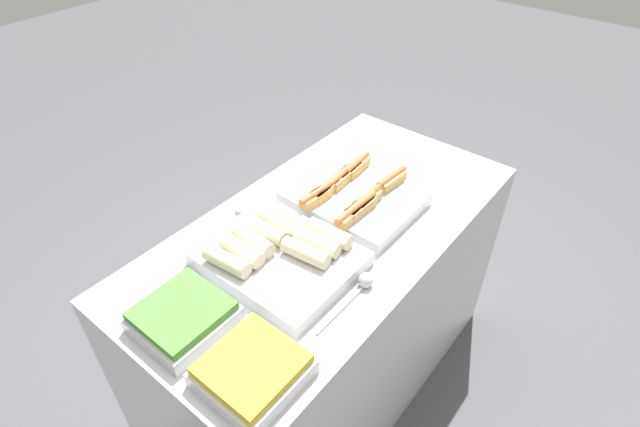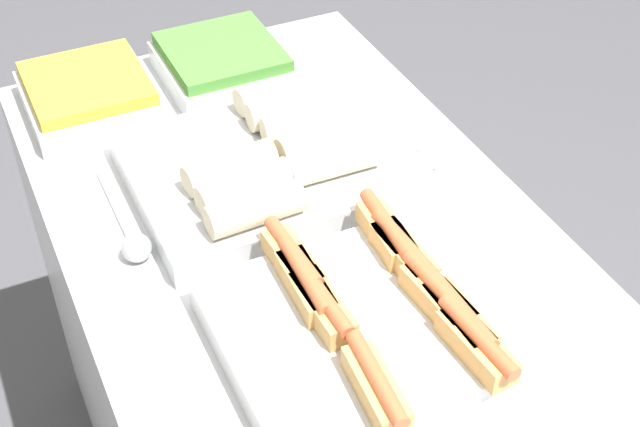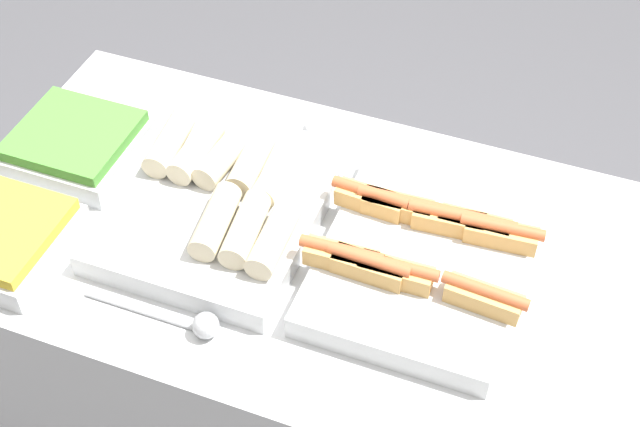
{
  "view_description": "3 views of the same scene",
  "coord_description": "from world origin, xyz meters",
  "px_view_note": "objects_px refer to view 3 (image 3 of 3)",
  "views": [
    {
      "loc": [
        -1.04,
        -0.81,
        2.03
      ],
      "look_at": [
        -0.04,
        0.0,
        0.99
      ],
      "focal_mm": 28.0,
      "sensor_mm": 36.0,
      "label": 1
    },
    {
      "loc": [
        0.89,
        -0.44,
        1.87
      ],
      "look_at": [
        -0.04,
        0.0,
        0.99
      ],
      "focal_mm": 50.0,
      "sensor_mm": 36.0,
      "label": 2
    },
    {
      "loc": [
        0.35,
        -1.04,
        2.16
      ],
      "look_at": [
        -0.04,
        0.0,
        0.99
      ],
      "focal_mm": 50.0,
      "sensor_mm": 36.0,
      "label": 3
    }
  ],
  "objects_px": {
    "tray_hotdogs": "(421,257)",
    "tray_wraps": "(224,199)",
    "serving_spoon_far": "(305,131)",
    "tray_side_back": "(76,144)",
    "serving_spoon_near": "(194,323)"
  },
  "relations": [
    {
      "from": "tray_hotdogs",
      "to": "tray_wraps",
      "type": "xyz_separation_m",
      "value": [
        -0.39,
        0.0,
        0.0
      ]
    },
    {
      "from": "tray_wraps",
      "to": "tray_hotdogs",
      "type": "bearing_deg",
      "value": -0.47
    },
    {
      "from": "tray_wraps",
      "to": "serving_spoon_far",
      "type": "xyz_separation_m",
      "value": [
        0.06,
        0.26,
        -0.02
      ]
    },
    {
      "from": "tray_hotdogs",
      "to": "serving_spoon_far",
      "type": "relative_size",
      "value": 1.82
    },
    {
      "from": "tray_hotdogs",
      "to": "serving_spoon_far",
      "type": "xyz_separation_m",
      "value": [
        -0.33,
        0.26,
        -0.02
      ]
    },
    {
      "from": "tray_side_back",
      "to": "tray_hotdogs",
      "type": "bearing_deg",
      "value": -3.25
    },
    {
      "from": "tray_hotdogs",
      "to": "serving_spoon_near",
      "type": "distance_m",
      "value": 0.42
    },
    {
      "from": "tray_hotdogs",
      "to": "tray_wraps",
      "type": "distance_m",
      "value": 0.39
    },
    {
      "from": "tray_wraps",
      "to": "tray_side_back",
      "type": "distance_m",
      "value": 0.35
    },
    {
      "from": "tray_hotdogs",
      "to": "tray_wraps",
      "type": "height_order",
      "value": "tray_wraps"
    },
    {
      "from": "tray_hotdogs",
      "to": "serving_spoon_near",
      "type": "relative_size",
      "value": 1.71
    },
    {
      "from": "serving_spoon_near",
      "to": "serving_spoon_far",
      "type": "distance_m",
      "value": 0.53
    },
    {
      "from": "tray_wraps",
      "to": "serving_spoon_far",
      "type": "distance_m",
      "value": 0.27
    },
    {
      "from": "tray_wraps",
      "to": "tray_side_back",
      "type": "relative_size",
      "value": 1.9
    },
    {
      "from": "serving_spoon_far",
      "to": "tray_side_back",
      "type": "bearing_deg",
      "value": -152.0
    }
  ]
}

